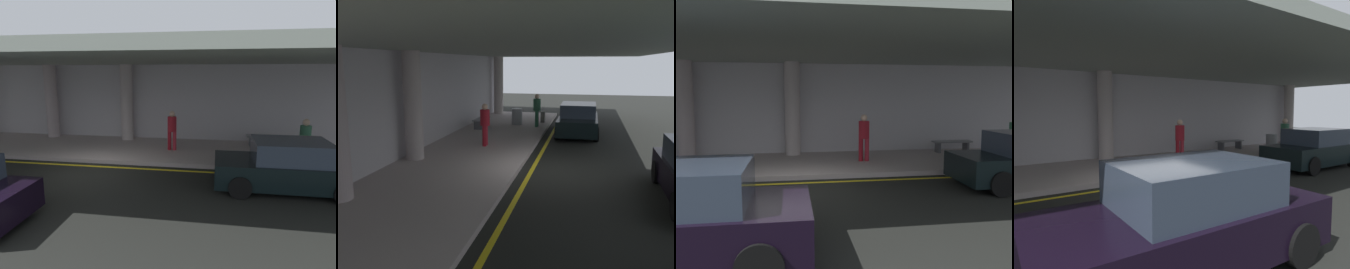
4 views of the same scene
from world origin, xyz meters
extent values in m
plane|color=black|center=(0.00, 0.00, 0.00)|extent=(60.00, 60.00, 0.00)
cube|color=#B3A5A4|center=(0.00, 3.10, 0.07)|extent=(26.00, 4.20, 0.15)
cube|color=yellow|center=(0.00, 0.64, 0.00)|extent=(26.00, 0.14, 0.01)
cylinder|color=#B3A2A5|center=(-4.00, 4.72, 1.97)|extent=(0.61, 0.61, 3.65)
cylinder|color=#B2A5A3|center=(0.00, 4.72, 1.97)|extent=(0.61, 0.61, 3.65)
cube|color=#929D8F|center=(0.00, 2.60, 3.95)|extent=(28.00, 13.20, 0.30)
cube|color=#BBB6BB|center=(0.00, 5.35, 1.90)|extent=(26.00, 0.30, 3.80)
cylinder|color=black|center=(-0.49, -3.06, 0.32)|extent=(0.64, 0.22, 0.64)
cylinder|color=black|center=(-0.49, -4.76, 0.32)|extent=(0.64, 0.22, 0.64)
cylinder|color=black|center=(5.05, 0.27, 0.32)|extent=(0.64, 0.22, 0.64)
cylinder|color=black|center=(5.05, -1.43, 0.32)|extent=(0.64, 0.22, 0.64)
cylinder|color=maroon|center=(2.40, 2.92, 0.56)|extent=(0.16, 0.16, 0.82)
cylinder|color=#A52231|center=(2.62, 2.92, 0.56)|extent=(0.16, 0.16, 0.82)
cylinder|color=maroon|center=(2.51, 2.92, 1.28)|extent=(0.38, 0.38, 0.62)
sphere|color=beige|center=(2.51, 2.92, 1.71)|extent=(0.24, 0.24, 0.24)
cylinder|color=#276044|center=(7.36, 1.56, 0.56)|extent=(0.16, 0.16, 0.82)
cube|color=slate|center=(6.55, 4.27, 0.60)|extent=(1.60, 0.50, 0.06)
cube|color=#4C4C51|center=(5.93, 4.27, 0.36)|extent=(0.10, 0.40, 0.42)
cube|color=#4C4C51|center=(7.17, 4.27, 0.36)|extent=(0.10, 0.40, 0.42)
cylinder|color=gray|center=(7.93, 2.69, 0.57)|extent=(0.56, 0.56, 0.85)
camera|label=1|loc=(4.34, -9.30, 3.40)|focal=31.64mm
camera|label=2|loc=(-11.47, -1.09, 3.40)|focal=39.80mm
camera|label=3|loc=(-0.07, -9.07, 2.48)|focal=36.83mm
camera|label=4|loc=(-4.07, -7.15, 2.19)|focal=31.34mm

